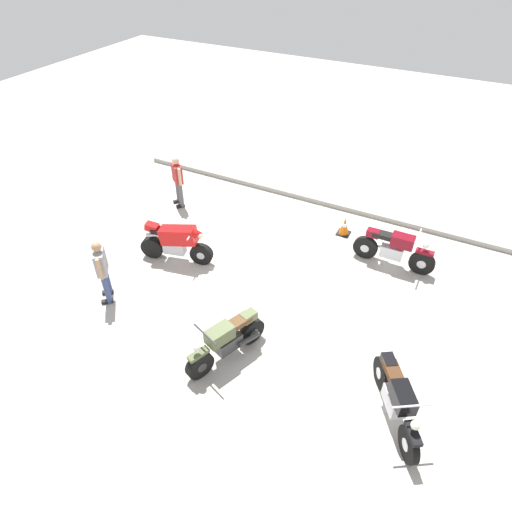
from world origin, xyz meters
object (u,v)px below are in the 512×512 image
object	(u,v)px
motorcycle_olive_vintage	(227,341)
traffic_cone	(344,226)
person_in_gray_shirt	(102,268)
motorcycle_black_cruiser	(396,399)
person_in_red_shirt	(178,179)
motorcycle_maroon_cruiser	(394,249)
motorcycle_red_sportbike	(176,241)

from	to	relation	value
motorcycle_olive_vintage	traffic_cone	xyz separation A→B (m)	(0.73, 5.32, -0.23)
traffic_cone	person_in_gray_shirt	bearing A→B (deg)	-128.98
motorcycle_olive_vintage	person_in_gray_shirt	bearing A→B (deg)	-72.76
motorcycle_olive_vintage	motorcycle_black_cruiser	bearing A→B (deg)	114.69
motorcycle_black_cruiser	person_in_red_shirt	bearing A→B (deg)	-151.71
motorcycle_maroon_cruiser	motorcycle_red_sportbike	world-z (taller)	motorcycle_red_sportbike
motorcycle_black_cruiser	motorcycle_red_sportbike	distance (m)	6.46
motorcycle_maroon_cruiser	person_in_red_shirt	bearing A→B (deg)	-179.83
person_in_red_shirt	traffic_cone	world-z (taller)	person_in_red_shirt
motorcycle_maroon_cruiser	motorcycle_black_cruiser	distance (m)	4.50
person_in_red_shirt	traffic_cone	distance (m)	5.15
motorcycle_black_cruiser	motorcycle_olive_vintage	world-z (taller)	motorcycle_black_cruiser
motorcycle_red_sportbike	traffic_cone	world-z (taller)	motorcycle_red_sportbike
person_in_red_shirt	traffic_cone	xyz separation A→B (m)	(5.04, 0.82, -0.64)
motorcycle_black_cruiser	person_in_gray_shirt	xyz separation A→B (m)	(-6.75, 0.03, 0.41)
motorcycle_black_cruiser	motorcycle_red_sportbike	bearing A→B (deg)	-140.43
motorcycle_olive_vintage	person_in_red_shirt	distance (m)	6.25
motorcycle_red_sportbike	motorcycle_black_cruiser	bearing A→B (deg)	-31.97
motorcycle_maroon_cruiser	motorcycle_olive_vintage	bearing A→B (deg)	-116.76
motorcycle_red_sportbike	person_in_gray_shirt	xyz separation A→B (m)	(-0.60, -1.96, 0.34)
motorcycle_maroon_cruiser	motorcycle_black_cruiser	size ratio (longest dim) A/B	1.14
person_in_gray_shirt	traffic_cone	xyz separation A→B (m)	(4.12, 5.09, -0.67)
motorcycle_olive_vintage	traffic_cone	distance (m)	5.38
motorcycle_red_sportbike	traffic_cone	distance (m)	4.71
motorcycle_black_cruiser	traffic_cone	world-z (taller)	motorcycle_black_cruiser
motorcycle_black_cruiser	person_in_red_shirt	xyz separation A→B (m)	(-7.68, 4.30, 0.38)
person_in_gray_shirt	person_in_red_shirt	world-z (taller)	person_in_gray_shirt
motorcycle_red_sportbike	traffic_cone	size ratio (longest dim) A/B	3.66
motorcycle_red_sportbike	traffic_cone	xyz separation A→B (m)	(3.51, 3.13, -0.33)
motorcycle_red_sportbike	person_in_red_shirt	world-z (taller)	person_in_red_shirt
motorcycle_maroon_cruiser	traffic_cone	size ratio (longest dim) A/B	3.94
person_in_gray_shirt	traffic_cone	bearing A→B (deg)	-168.37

